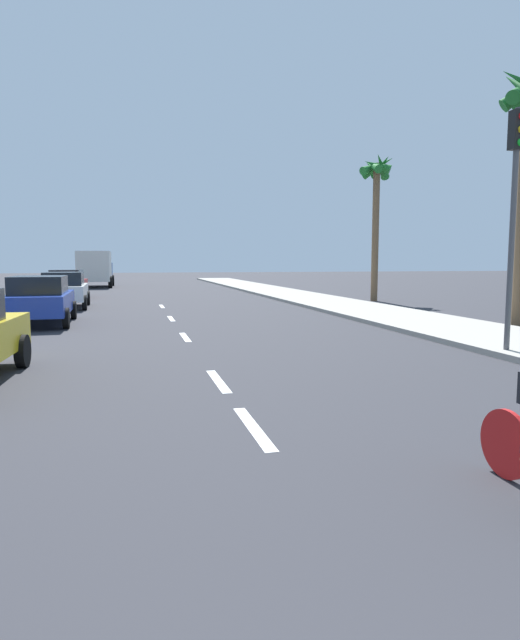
{
  "coord_description": "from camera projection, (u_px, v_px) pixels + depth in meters",
  "views": [
    {
      "loc": [
        -1.46,
        1.0,
        2.05
      ],
      "look_at": [
        0.6,
        9.43,
        1.1
      ],
      "focal_mm": 30.4,
      "sensor_mm": 36.0,
      "label": 1
    }
  ],
  "objects": [
    {
      "name": "lane_stripe_4",
      "position": [
        185.0,
        337.0,
        14.61
      ],
      "size": [
        0.16,
        1.8,
        0.01
      ],
      "primitive_type": "cube",
      "color": "white",
      "rests_on": "ground"
    },
    {
      "name": "parked_car_red",
      "position": [
        67.0,
        283.0,
        29.95
      ],
      "size": [
        2.04,
        4.2,
        1.57
      ],
      "rotation": [
        0.0,
        0.0,
        -0.04
      ],
      "color": "red",
      "rests_on": "ground"
    },
    {
      "name": "delivery_truck",
      "position": [
        95.0,
        268.0,
        42.71
      ],
      "size": [
        2.74,
        6.27,
        2.8
      ],
      "rotation": [
        0.0,
        0.0,
        -0.01
      ],
      "color": "#23478C",
      "rests_on": "ground"
    },
    {
      "name": "parked_car_blue",
      "position": [
        40.0,
        299.0,
        17.48
      ],
      "size": [
        2.04,
        4.3,
        1.57
      ],
      "rotation": [
        0.0,
        0.0,
        0.02
      ],
      "color": "#1E389E",
      "rests_on": "ground"
    },
    {
      "name": "palm_tree_far",
      "position": [
        377.0,
        187.0,
        27.26
      ],
      "size": [
        1.92,
        1.92,
        7.48
      ],
      "color": "brown",
      "rests_on": "ground"
    },
    {
      "name": "lane_stripe_5",
      "position": [
        171.0,
        319.0,
        19.33
      ],
      "size": [
        0.16,
        1.8,
        0.01
      ],
      "primitive_type": "cube",
      "color": "white",
      "rests_on": "ground"
    },
    {
      "name": "ground_plane",
      "position": [
        172.0,
        320.0,
        18.92
      ],
      "size": [
        160.0,
        160.0,
        0.0
      ],
      "primitive_type": "plane",
      "color": "#2D2D33"
    },
    {
      "name": "parked_car_white",
      "position": [
        64.0,
        289.0,
        23.68
      ],
      "size": [
        2.04,
        4.28,
        1.57
      ],
      "rotation": [
        0.0,
        0.0,
        0.02
      ],
      "color": "white",
      "rests_on": "ground"
    },
    {
      "name": "sidewalk_strip",
      "position": [
        357.0,
        308.0,
        22.69
      ],
      "size": [
        3.6,
        80.0,
        0.14
      ],
      "primitive_type": "cube",
      "color": "#9E998E",
      "rests_on": "ground"
    },
    {
      "name": "traffic_signal",
      "position": [
        515.0,
        186.0,
        11.33
      ],
      "size": [
        0.28,
        0.33,
        5.2
      ],
      "color": "#4C4C51",
      "rests_on": "ground"
    },
    {
      "name": "lane_stripe_2",
      "position": [
        253.0,
        427.0,
        6.68
      ],
      "size": [
        0.16,
        1.8,
        0.01
      ],
      "primitive_type": "cube",
      "color": "white",
      "rests_on": "ground"
    },
    {
      "name": "lane_stripe_3",
      "position": [
        218.0,
        381.0,
        9.27
      ],
      "size": [
        0.16,
        1.8,
        0.01
      ],
      "primitive_type": "cube",
      "color": "white",
      "rests_on": "ground"
    },
    {
      "name": "lane_stripe_6",
      "position": [
        162.0,
        306.0,
        24.55
      ],
      "size": [
        0.16,
        1.8,
        0.01
      ],
      "primitive_type": "cube",
      "color": "white",
      "rests_on": "ground"
    }
  ]
}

